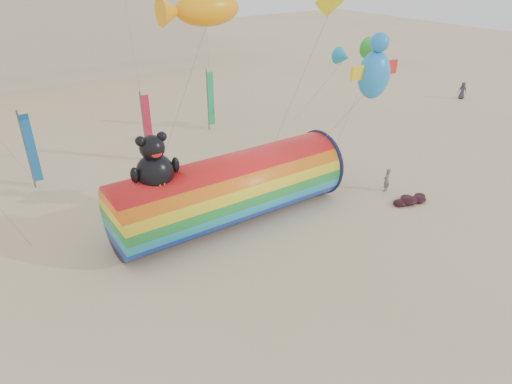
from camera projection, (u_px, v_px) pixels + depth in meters
ground at (264, 246)px, 23.89m from camera, size 160.00×160.00×0.00m
windsock_assembly at (230, 187)px, 25.31m from camera, size 13.46×4.10×6.21m
kite_handler at (387, 180)px, 29.03m from camera, size 0.65×0.51×1.55m
fabric_bundle at (410, 200)px, 27.96m from camera, size 2.62×1.35×0.41m
festival_banners at (138, 122)px, 33.16m from camera, size 15.36×3.48×5.20m
flying_kites at (287, 39)px, 24.47m from camera, size 28.67×16.20×8.76m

